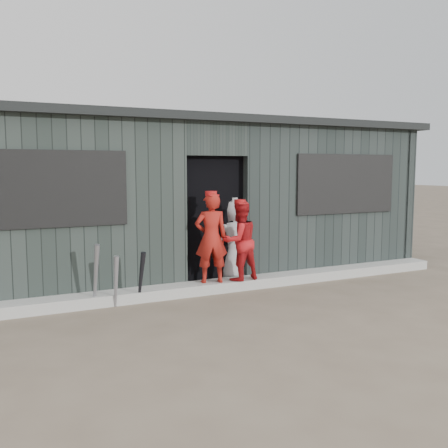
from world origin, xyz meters
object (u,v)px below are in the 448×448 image
bat_right (141,278)px  player_red_right (240,241)px  bat_left (96,276)px  dugout (182,198)px  bat_mid (116,281)px  player_grey_back (233,241)px  player_red_left (211,238)px

bat_right → player_red_right: 1.61m
bat_left → player_red_right: bearing=2.8°
bat_left → bat_right: bearing=-3.0°
bat_left → dugout: 2.80m
bat_mid → player_red_right: (1.90, 0.16, 0.39)m
bat_left → player_grey_back: player_grey_back is taller
bat_left → player_grey_back: 2.35m
bat_mid → player_red_left: 1.54m
player_grey_back → dugout: bearing=-95.5°
bat_right → player_grey_back: bearing=19.6°
bat_mid → bat_right: bearing=4.5°
bat_left → bat_right: size_ratio=1.21×
bat_right → player_red_left: (1.11, 0.17, 0.45)m
bat_left → player_red_right: (2.15, 0.10, 0.31)m
player_grey_back → player_red_right: bearing=54.2°
bat_left → bat_mid: size_ratio=1.26×
bat_mid → dugout: dugout is taller
bat_mid → player_red_left: player_red_left is taller
bat_left → player_red_left: 1.75m
bat_mid → player_grey_back: (2.02, 0.63, 0.32)m
bat_mid → player_grey_back: 2.14m
bat_right → player_grey_back: player_grey_back is taller
player_red_right → player_grey_back: bearing=-112.0°
player_red_right → dugout: size_ratio=0.14×
bat_mid → dugout: bearing=49.0°
bat_mid → bat_right: bat_right is taller
player_red_right → bat_right: bearing=-2.4°
bat_mid → bat_right: size_ratio=0.96×
bat_right → dugout: dugout is taller
bat_mid → bat_left: bearing=166.8°
bat_right → player_red_left: 1.21m
bat_mid → player_red_right: player_red_right is taller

